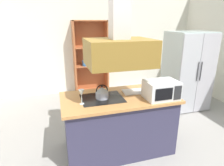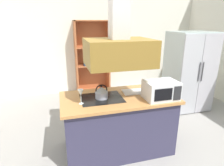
{
  "view_description": "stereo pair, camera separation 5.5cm",
  "coord_description": "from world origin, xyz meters",
  "px_view_note": "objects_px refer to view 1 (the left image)",
  "views": [
    {
      "loc": [
        -1.03,
        -2.37,
        1.97
      ],
      "look_at": [
        -0.2,
        0.47,
        1.0
      ],
      "focal_mm": 30.74,
      "sensor_mm": 36.0,
      "label": 1
    },
    {
      "loc": [
        -0.98,
        -2.39,
        1.97
      ],
      "look_at": [
        -0.2,
        0.47,
        1.0
      ],
      "focal_mm": 30.74,
      "sensor_mm": 36.0,
      "label": 2
    }
  ],
  "objects_px": {
    "kettle": "(102,93)",
    "wine_glass_on_counter": "(81,93)",
    "refrigerator": "(187,71)",
    "cutting_board": "(134,92)",
    "dish_cabinet": "(91,62)",
    "microwave": "(161,90)"
  },
  "relations": [
    {
      "from": "dish_cabinet",
      "to": "wine_glass_on_counter",
      "type": "distance_m",
      "value": 2.85
    },
    {
      "from": "dish_cabinet",
      "to": "wine_glass_on_counter",
      "type": "height_order",
      "value": "dish_cabinet"
    },
    {
      "from": "cutting_board",
      "to": "microwave",
      "type": "height_order",
      "value": "microwave"
    },
    {
      "from": "cutting_board",
      "to": "wine_glass_on_counter",
      "type": "distance_m",
      "value": 0.88
    },
    {
      "from": "refrigerator",
      "to": "wine_glass_on_counter",
      "type": "distance_m",
      "value": 2.83
    },
    {
      "from": "dish_cabinet",
      "to": "kettle",
      "type": "distance_m",
      "value": 2.68
    },
    {
      "from": "refrigerator",
      "to": "wine_glass_on_counter",
      "type": "xyz_separation_m",
      "value": [
        -2.56,
        -1.2,
        0.18
      ]
    },
    {
      "from": "refrigerator",
      "to": "dish_cabinet",
      "type": "bearing_deg",
      "value": 140.89
    },
    {
      "from": "refrigerator",
      "to": "cutting_board",
      "type": "height_order",
      "value": "refrigerator"
    },
    {
      "from": "refrigerator",
      "to": "wine_glass_on_counter",
      "type": "height_order",
      "value": "refrigerator"
    },
    {
      "from": "kettle",
      "to": "microwave",
      "type": "relative_size",
      "value": 0.45
    },
    {
      "from": "microwave",
      "to": "wine_glass_on_counter",
      "type": "xyz_separation_m",
      "value": [
        -1.12,
        0.11,
        0.02
      ]
    },
    {
      "from": "kettle",
      "to": "cutting_board",
      "type": "distance_m",
      "value": 0.55
    },
    {
      "from": "kettle",
      "to": "cutting_board",
      "type": "relative_size",
      "value": 0.61
    },
    {
      "from": "refrigerator",
      "to": "kettle",
      "type": "relative_size",
      "value": 8.42
    },
    {
      "from": "cutting_board",
      "to": "kettle",
      "type": "bearing_deg",
      "value": -169.1
    },
    {
      "from": "kettle",
      "to": "wine_glass_on_counter",
      "type": "height_order",
      "value": "kettle"
    },
    {
      "from": "kettle",
      "to": "refrigerator",
      "type": "bearing_deg",
      "value": 25.68
    },
    {
      "from": "microwave",
      "to": "cutting_board",
      "type": "bearing_deg",
      "value": 129.29
    },
    {
      "from": "dish_cabinet",
      "to": "cutting_board",
      "type": "relative_size",
      "value": 5.83
    },
    {
      "from": "cutting_board",
      "to": "refrigerator",
      "type": "bearing_deg",
      "value": 29.74
    },
    {
      "from": "microwave",
      "to": "kettle",
      "type": "bearing_deg",
      "value": 164.02
    }
  ]
}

